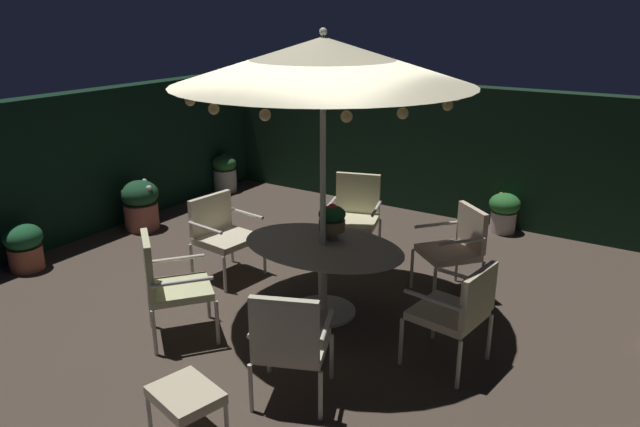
{
  "coord_description": "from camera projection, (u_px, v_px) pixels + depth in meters",
  "views": [
    {
      "loc": [
        3.16,
        -4.64,
        2.92
      ],
      "look_at": [
        0.27,
        -0.1,
        1.08
      ],
      "focal_mm": 33.56,
      "sensor_mm": 36.0,
      "label": 1
    }
  ],
  "objects": [
    {
      "name": "ground_plane",
      "position": [
        303.0,
        304.0,
        6.26
      ],
      "size": [
        7.72,
        7.47,
        0.02
      ],
      "primitive_type": "cube",
      "color": "#483B31"
    },
    {
      "name": "hedge_backdrop_rear",
      "position": [
        438.0,
        150.0,
        8.81
      ],
      "size": [
        7.72,
        0.3,
        1.91
      ],
      "primitive_type": "cube",
      "color": "black",
      "rests_on": "ground_plane"
    },
    {
      "name": "hedge_backdrop_left",
      "position": [
        68.0,
        167.0,
        7.83
      ],
      "size": [
        0.3,
        7.47,
        1.91
      ],
      "primitive_type": "cube",
      "color": "black",
      "rests_on": "ground_plane"
    },
    {
      "name": "patio_dining_table",
      "position": [
        323.0,
        260.0,
        5.89
      ],
      "size": [
        1.68,
        1.16,
        0.74
      ],
      "color": "beige",
      "rests_on": "ground_plane"
    },
    {
      "name": "patio_umbrella",
      "position": [
        323.0,
        61.0,
        5.27
      ],
      "size": [
        2.74,
        2.74,
        2.77
      ],
      "color": "silver",
      "rests_on": "ground_plane"
    },
    {
      "name": "centerpiece_planter",
      "position": [
        332.0,
        219.0,
        5.9
      ],
      "size": [
        0.27,
        0.27,
        0.38
      ],
      "color": "#816E50",
      "rests_on": "patio_dining_table"
    },
    {
      "name": "patio_chair_north",
      "position": [
        355.0,
        212.0,
        7.25
      ],
      "size": [
        0.75,
        0.76,
        1.03
      ],
      "color": "silver",
      "rests_on": "ground_plane"
    },
    {
      "name": "patio_chair_northeast",
      "position": [
        221.0,
        230.0,
        6.79
      ],
      "size": [
        0.65,
        0.71,
        0.93
      ],
      "color": "silver",
      "rests_on": "ground_plane"
    },
    {
      "name": "patio_chair_east",
      "position": [
        168.0,
        280.0,
        5.43
      ],
      "size": [
        0.8,
        0.8,
        1.02
      ],
      "color": "beige",
      "rests_on": "ground_plane"
    },
    {
      "name": "patio_chair_southeast",
      "position": [
        289.0,
        340.0,
        4.51
      ],
      "size": [
        0.73,
        0.73,
        0.98
      ],
      "color": "silver",
      "rests_on": "ground_plane"
    },
    {
      "name": "patio_chair_south",
      "position": [
        458.0,
        308.0,
        4.99
      ],
      "size": [
        0.65,
        0.66,
        0.94
      ],
      "color": "silver",
      "rests_on": "ground_plane"
    },
    {
      "name": "patio_chair_southwest",
      "position": [
        457.0,
        244.0,
        6.31
      ],
      "size": [
        0.79,
        0.8,
        0.96
      ],
      "color": "beige",
      "rests_on": "ground_plane"
    },
    {
      "name": "ottoman_footrest",
      "position": [
        186.0,
        397.0,
        4.17
      ],
      "size": [
        0.56,
        0.49,
        0.42
      ],
      "color": "silver",
      "rests_on": "ground_plane"
    },
    {
      "name": "potted_plant_back_center",
      "position": [
        140.0,
        204.0,
        8.28
      ],
      "size": [
        0.52,
        0.52,
        0.69
      ],
      "color": "#AA5D4C",
      "rests_on": "ground_plane"
    },
    {
      "name": "potted_plant_right_far",
      "position": [
        504.0,
        211.0,
        8.18
      ],
      "size": [
        0.42,
        0.42,
        0.55
      ],
      "color": "beige",
      "rests_on": "ground_plane"
    },
    {
      "name": "potted_plant_right_near",
      "position": [
        24.0,
        245.0,
        7.0
      ],
      "size": [
        0.44,
        0.44,
        0.56
      ],
      "color": "#AD5D43",
      "rests_on": "ground_plane"
    },
    {
      "name": "potted_plant_back_right",
      "position": [
        225.0,
        172.0,
        10.03
      ],
      "size": [
        0.4,
        0.4,
        0.63
      ],
      "color": "beige",
      "rests_on": "ground_plane"
    }
  ]
}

